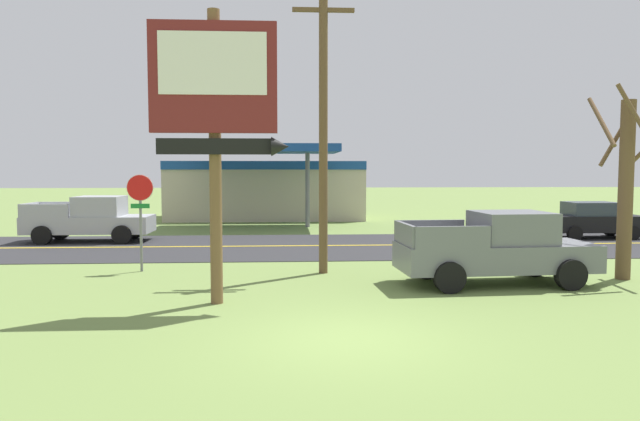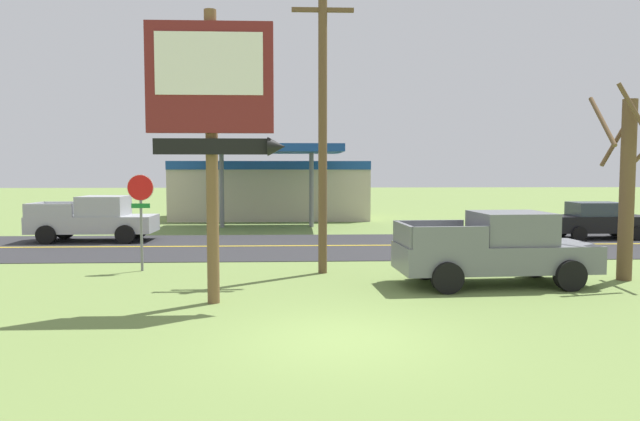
% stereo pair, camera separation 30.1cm
% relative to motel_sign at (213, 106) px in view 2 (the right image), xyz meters
% --- Properties ---
extents(ground_plane, '(180.00, 180.00, 0.00)m').
position_rel_motel_sign_xyz_m(ground_plane, '(2.63, -2.93, -4.53)').
color(ground_plane, olive).
extents(road_asphalt, '(140.00, 8.00, 0.02)m').
position_rel_motel_sign_xyz_m(road_asphalt, '(2.63, 10.07, -4.52)').
color(road_asphalt, '#2B2B2D').
rests_on(road_asphalt, ground).
extents(road_centre_line, '(126.00, 0.20, 0.01)m').
position_rel_motel_sign_xyz_m(road_centre_line, '(2.63, 10.07, -4.50)').
color(road_centre_line, gold).
rests_on(road_centre_line, road_asphalt).
extents(motel_sign, '(3.10, 0.54, 6.69)m').
position_rel_motel_sign_xyz_m(motel_sign, '(0.00, 0.00, 0.00)').
color(motel_sign, brown).
rests_on(motel_sign, ground).
extents(stop_sign, '(0.80, 0.08, 2.95)m').
position_rel_motel_sign_xyz_m(stop_sign, '(-2.84, 4.53, -2.50)').
color(stop_sign, slate).
rests_on(stop_sign, ground).
extents(utility_pole, '(2.02, 0.26, 9.03)m').
position_rel_motel_sign_xyz_m(utility_pole, '(2.66, 3.94, 0.31)').
color(utility_pole, brown).
rests_on(utility_pole, ground).
extents(bare_tree, '(1.88, 1.77, 5.43)m').
position_rel_motel_sign_xyz_m(bare_tree, '(11.07, 2.46, -1.80)').
color(bare_tree, brown).
rests_on(bare_tree, ground).
extents(gas_station, '(12.00, 11.50, 4.40)m').
position_rel_motel_sign_xyz_m(gas_station, '(0.34, 23.63, -2.58)').
color(gas_station, beige).
rests_on(gas_station, ground).
extents(pickup_grey_parked_on_lawn, '(5.31, 2.47, 1.96)m').
position_rel_motel_sign_xyz_m(pickup_grey_parked_on_lawn, '(7.25, 1.96, -3.56)').
color(pickup_grey_parked_on_lawn, slate).
rests_on(pickup_grey_parked_on_lawn, ground).
extents(pickup_silver_on_road, '(5.20, 2.24, 1.96)m').
position_rel_motel_sign_xyz_m(pickup_silver_on_road, '(-6.78, 12.07, -3.56)').
color(pickup_silver_on_road, '#A8AAAF').
rests_on(pickup_silver_on_road, ground).
extents(car_black_near_lane, '(4.20, 2.00, 1.64)m').
position_rel_motel_sign_xyz_m(car_black_near_lane, '(15.39, 12.07, -3.70)').
color(car_black_near_lane, black).
rests_on(car_black_near_lane, ground).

